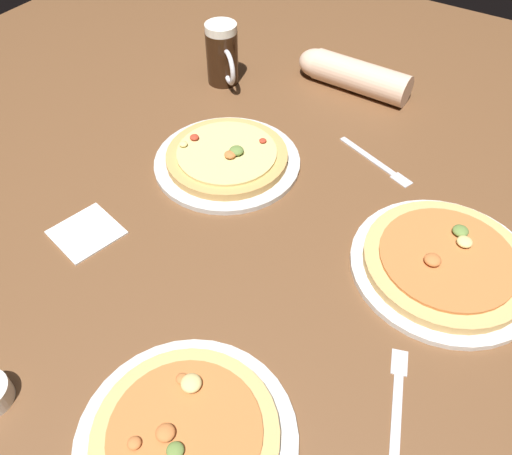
{
  "coord_description": "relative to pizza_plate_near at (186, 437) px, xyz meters",
  "views": [
    {
      "loc": [
        0.37,
        -0.57,
        0.74
      ],
      "look_at": [
        0.0,
        0.0,
        0.02
      ],
      "focal_mm": 36.49,
      "sensor_mm": 36.0,
      "label": 1
    }
  ],
  "objects": [
    {
      "name": "ground_plane",
      "position": [
        -0.13,
        0.38,
        -0.03
      ],
      "size": [
        2.4,
        2.4,
        0.03
      ],
      "primitive_type": "cube",
      "color": "brown"
    },
    {
      "name": "pizza_plate_near",
      "position": [
        0.0,
        0.0,
        0.0
      ],
      "size": [
        0.31,
        0.31,
        0.05
      ],
      "color": "silver",
      "rests_on": "ground_plane"
    },
    {
      "name": "pizza_plate_far",
      "position": [
        0.2,
        0.5,
        0.0
      ],
      "size": [
        0.34,
        0.34,
        0.05
      ],
      "color": "silver",
      "rests_on": "ground_plane"
    },
    {
      "name": "pizza_plate_side",
      "position": [
        -0.3,
        0.53,
        -0.0
      ],
      "size": [
        0.32,
        0.32,
        0.05
      ],
      "color": "silver",
      "rests_on": "ground_plane"
    },
    {
      "name": "beer_mug_dark",
      "position": [
        -0.5,
        0.8,
        0.06
      ],
      "size": [
        0.12,
        0.11,
        0.16
      ],
      "color": "black",
      "rests_on": "ground_plane"
    },
    {
      "name": "napkin_folded",
      "position": [
        -0.41,
        0.21,
        -0.01
      ],
      "size": [
        0.14,
        0.14,
        0.01
      ],
      "primitive_type": "cube",
      "rotation": [
        0.0,
        0.0,
        -0.23
      ],
      "color": "white",
      "rests_on": "ground_plane"
    },
    {
      "name": "fork_left",
      "position": [
        -0.03,
        0.71,
        -0.01
      ],
      "size": [
        0.2,
        0.09,
        0.01
      ],
      "color": "silver",
      "rests_on": "ground_plane"
    },
    {
      "name": "fork_spare",
      "position": [
        0.23,
        0.2,
        -0.01
      ],
      "size": [
        0.09,
        0.21,
        0.01
      ],
      "color": "silver",
      "rests_on": "ground_plane"
    },
    {
      "name": "diner_arm",
      "position": [
        -0.22,
        0.96,
        0.02
      ],
      "size": [
        0.3,
        0.08,
        0.08
      ],
      "color": "beige",
      "rests_on": "ground_plane"
    }
  ]
}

